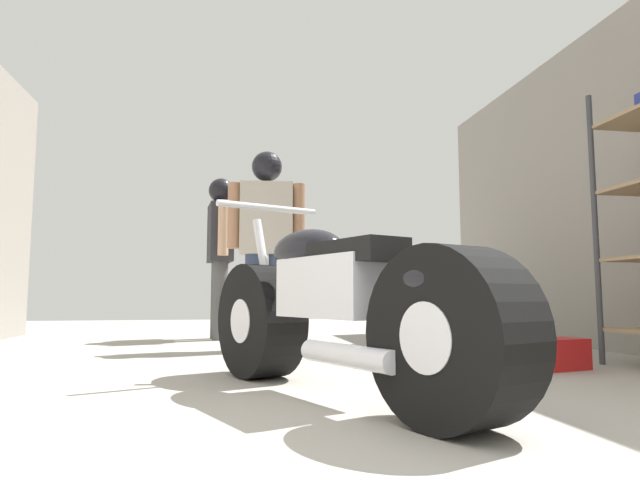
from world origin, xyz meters
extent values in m
plane|color=#9E998E|center=(0.00, 3.06, 0.00)|extent=(14.71, 14.71, 0.00)
cylinder|color=#38383D|center=(2.18, 2.75, 0.97)|extent=(0.04, 0.04, 1.94)
cylinder|color=black|center=(-0.22, 2.54, 0.33)|extent=(0.50, 0.71, 0.66)
cylinder|color=silver|center=(-0.22, 2.54, 0.33)|extent=(0.35, 0.34, 0.25)
cylinder|color=black|center=(0.39, 1.16, 0.33)|extent=(0.50, 0.71, 0.66)
cylinder|color=silver|center=(0.39, 1.16, 0.33)|extent=(0.35, 0.34, 0.25)
cube|color=silver|center=(0.09, 1.85, 0.52)|extent=(0.49, 0.71, 0.29)
ellipsoid|color=black|center=(-0.01, 2.06, 0.71)|extent=(0.46, 0.60, 0.23)
cube|color=black|center=(0.16, 1.68, 0.67)|extent=(0.41, 0.55, 0.10)
ellipsoid|color=black|center=(0.37, 1.21, 0.54)|extent=(0.43, 0.53, 0.25)
cylinder|color=silver|center=(-0.20, 2.50, 0.64)|extent=(0.15, 0.26, 0.60)
cylinder|color=silver|center=(-0.18, 2.46, 1.00)|extent=(0.60, 0.29, 0.04)
cylinder|color=silver|center=(0.08, 1.50, 0.23)|extent=(0.31, 0.56, 0.09)
cylinder|color=black|center=(1.27, 4.46, 0.28)|extent=(0.39, 0.61, 0.57)
cylinder|color=silver|center=(1.27, 4.46, 0.28)|extent=(0.29, 0.28, 0.22)
cylinder|color=black|center=(1.68, 3.24, 0.28)|extent=(0.39, 0.61, 0.57)
cylinder|color=silver|center=(1.68, 3.24, 0.28)|extent=(0.29, 0.28, 0.22)
cube|color=silver|center=(1.48, 3.85, 0.44)|extent=(0.38, 0.61, 0.25)
ellipsoid|color=#5B0F19|center=(1.42, 4.04, 0.60)|extent=(0.37, 0.51, 0.20)
cube|color=black|center=(1.53, 3.70, 0.58)|extent=(0.32, 0.47, 0.09)
ellipsoid|color=#5B0F19|center=(1.67, 3.29, 0.46)|extent=(0.34, 0.44, 0.21)
cylinder|color=silver|center=(1.29, 4.43, 0.55)|extent=(0.11, 0.23, 0.52)
cylinder|color=silver|center=(1.30, 4.40, 0.85)|extent=(0.53, 0.20, 0.03)
cylinder|color=silver|center=(1.45, 3.56, 0.20)|extent=(0.23, 0.49, 0.08)
cylinder|color=#4C4C4C|center=(-0.49, 5.30, 0.43)|extent=(0.18, 0.18, 0.85)
cylinder|color=#4C4C4C|center=(-0.52, 5.51, 0.43)|extent=(0.18, 0.18, 0.85)
cube|color=#2D2D33|center=(-0.50, 5.41, 1.18)|extent=(0.31, 0.50, 0.65)
cylinder|color=tan|center=(-0.47, 5.12, 1.20)|extent=(0.13, 0.13, 0.60)
cylinder|color=tan|center=(-0.54, 5.70, 1.20)|extent=(0.13, 0.13, 0.60)
sphere|color=black|center=(-0.50, 5.41, 1.64)|extent=(0.24, 0.24, 0.24)
sphere|color=black|center=(-0.50, 5.41, 1.66)|extent=(0.28, 0.28, 0.28)
cylinder|color=#2D3851|center=(-0.18, 4.16, 0.42)|extent=(0.18, 0.18, 0.85)
cylinder|color=#2D3851|center=(0.03, 4.15, 0.42)|extent=(0.18, 0.18, 0.85)
cube|color=#B2A899|center=(-0.08, 4.16, 1.17)|extent=(0.49, 0.29, 0.65)
cylinder|color=#9E7051|center=(-0.37, 4.18, 1.20)|extent=(0.12, 0.12, 0.59)
cylinder|color=#9E7051|center=(0.21, 4.13, 1.20)|extent=(0.12, 0.12, 0.59)
sphere|color=black|center=(-0.08, 4.16, 1.64)|extent=(0.23, 0.23, 0.23)
sphere|color=black|center=(-0.08, 4.16, 1.65)|extent=(0.28, 0.28, 0.28)
cube|color=#B21919|center=(1.69, 2.55, 0.10)|extent=(0.47, 0.32, 0.20)
camera|label=1|loc=(-0.41, -0.70, 0.48)|focal=30.33mm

